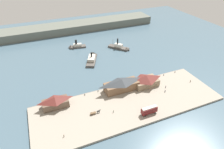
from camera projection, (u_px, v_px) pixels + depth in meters
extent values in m
plane|color=#476070|center=(114.00, 84.00, 131.60)|extent=(320.00, 320.00, 0.00)
cube|color=#9E9384|center=(129.00, 104.00, 114.29)|extent=(110.00, 36.00, 1.20)
cube|color=gray|center=(116.00, 86.00, 128.55)|extent=(110.00, 0.80, 1.00)
cube|color=brown|center=(56.00, 103.00, 110.35)|extent=(14.23, 7.09, 4.26)
pyramid|color=maroon|center=(55.00, 99.00, 108.49)|extent=(14.51, 7.45, 2.54)
cube|color=brown|center=(122.00, 86.00, 123.08)|extent=(21.60, 8.12, 5.40)
pyramid|color=#33383D|center=(122.00, 81.00, 120.90)|extent=(22.03, 8.53, 2.60)
cube|color=#847056|center=(146.00, 82.00, 127.70)|extent=(15.96, 9.36, 4.29)
pyramid|color=maroon|center=(146.00, 77.00, 125.64)|extent=(16.27, 9.83, 3.26)
cube|color=maroon|center=(149.00, 110.00, 105.35)|extent=(9.02, 2.69, 3.11)
cube|color=beige|center=(150.00, 108.00, 104.36)|extent=(8.66, 1.88, 0.50)
cylinder|color=black|center=(152.00, 110.00, 108.51)|extent=(0.90, 0.18, 0.90)
cylinder|color=black|center=(155.00, 113.00, 106.43)|extent=(0.90, 0.18, 0.90)
cylinder|color=black|center=(143.00, 113.00, 106.46)|extent=(0.90, 0.18, 0.90)
cylinder|color=black|center=(145.00, 116.00, 104.38)|extent=(0.90, 0.18, 0.90)
cube|color=brown|center=(93.00, 113.00, 105.79)|extent=(3.11, 1.20, 0.50)
cylinder|color=#4C3828|center=(91.00, 113.00, 106.09)|extent=(1.20, 0.10, 1.20)
cylinder|color=#4C3828|center=(92.00, 115.00, 105.16)|extent=(1.20, 0.10, 1.20)
ellipsoid|color=black|center=(98.00, 111.00, 106.61)|extent=(2.00, 0.70, 0.90)
ellipsoid|color=black|center=(100.00, 110.00, 106.67)|extent=(0.70, 0.32, 0.44)
cylinder|color=black|center=(99.00, 111.00, 107.29)|extent=(0.16, 0.16, 1.00)
cylinder|color=black|center=(100.00, 112.00, 106.98)|extent=(0.16, 0.16, 1.00)
cylinder|color=black|center=(97.00, 112.00, 106.90)|extent=(0.16, 0.16, 1.00)
cylinder|color=black|center=(97.00, 113.00, 106.59)|extent=(0.16, 0.16, 1.00)
cylinder|color=#33384C|center=(165.00, 91.00, 122.13)|extent=(0.42, 0.42, 1.45)
sphere|color=#CCA889|center=(165.00, 90.00, 121.66)|extent=(0.27, 0.27, 0.27)
cylinder|color=#4C3D33|center=(190.00, 81.00, 131.28)|extent=(0.40, 0.40, 1.35)
sphere|color=#CCA889|center=(191.00, 80.00, 130.84)|extent=(0.25, 0.25, 0.25)
cylinder|color=#3D4C42|center=(113.00, 111.00, 107.11)|extent=(0.38, 0.38, 1.29)
sphere|color=#CCA889|center=(113.00, 110.00, 106.69)|extent=(0.24, 0.24, 0.24)
cylinder|color=#6B5B4C|center=(64.00, 136.00, 93.28)|extent=(0.37, 0.37, 1.28)
sphere|color=#CCA889|center=(64.00, 135.00, 92.87)|extent=(0.23, 0.23, 0.23)
cylinder|color=#33384C|center=(166.00, 87.00, 126.06)|extent=(0.39, 0.39, 1.32)
sphere|color=#CCA889|center=(166.00, 86.00, 125.63)|extent=(0.24, 0.24, 0.24)
cylinder|color=black|center=(85.00, 95.00, 119.66)|extent=(0.44, 0.44, 0.90)
cylinder|color=black|center=(175.00, 72.00, 141.54)|extent=(0.44, 0.44, 0.90)
cylinder|color=black|center=(164.00, 75.00, 138.09)|extent=(0.44, 0.44, 0.90)
cylinder|color=black|center=(98.00, 91.00, 122.71)|extent=(0.44, 0.44, 0.90)
cube|color=#514C47|center=(92.00, 60.00, 157.48)|extent=(14.66, 21.61, 1.73)
cone|color=#514C47|center=(93.00, 54.00, 166.21)|extent=(6.82, 5.85, 5.78)
cube|color=beige|center=(92.00, 58.00, 156.35)|extent=(9.02, 11.52, 2.41)
cylinder|color=black|center=(91.00, 55.00, 154.53)|extent=(1.14, 1.14, 3.84)
cube|color=#514C47|center=(78.00, 47.00, 179.27)|extent=(15.26, 7.48, 1.43)
cone|color=#514C47|center=(70.00, 48.00, 177.79)|extent=(3.33, 5.12, 4.78)
cube|color=silver|center=(78.00, 45.00, 178.27)|extent=(7.63, 4.05, 2.23)
cylinder|color=black|center=(76.00, 42.00, 176.42)|extent=(1.79, 1.79, 3.72)
cube|color=#514C47|center=(119.00, 48.00, 177.37)|extent=(16.22, 18.15, 1.69)
cone|color=#514C47|center=(128.00, 50.00, 173.64)|extent=(5.90, 5.71, 4.82)
cube|color=silver|center=(119.00, 45.00, 176.15)|extent=(7.08, 7.61, 2.79)
cylinder|color=black|center=(118.00, 41.00, 174.43)|extent=(1.24, 1.24, 4.91)
cylinder|color=brown|center=(113.00, 43.00, 177.53)|extent=(0.24, 0.24, 5.91)
cube|color=#60665B|center=(74.00, 27.00, 214.32)|extent=(180.00, 24.00, 8.00)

